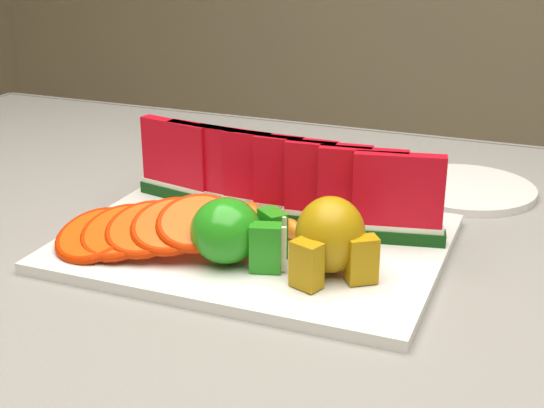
% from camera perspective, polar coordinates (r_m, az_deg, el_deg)
% --- Properties ---
extents(table, '(1.40, 0.90, 0.75)m').
position_cam_1_polar(table, '(0.87, -0.77, -9.70)').
color(table, '#53341C').
rests_on(table, ground).
extents(tablecloth, '(1.53, 1.03, 0.20)m').
position_cam_1_polar(tablecloth, '(0.84, -0.79, -6.04)').
color(tablecloth, gray).
rests_on(tablecloth, table).
extents(platter, '(0.40, 0.30, 0.01)m').
position_cam_1_polar(platter, '(0.83, -1.25, -2.92)').
color(platter, silver).
rests_on(platter, tablecloth).
extents(apple_cluster, '(0.11, 0.09, 0.07)m').
position_cam_1_polar(apple_cluster, '(0.75, -2.93, -2.14)').
color(apple_cluster, '#1C7A0E').
rests_on(apple_cluster, platter).
extents(pear_cluster, '(0.09, 0.09, 0.08)m').
position_cam_1_polar(pear_cluster, '(0.73, 4.45, -2.56)').
color(pear_cluster, '#B29422').
rests_on(pear_cluster, platter).
extents(side_plate, '(0.20, 0.20, 0.01)m').
position_cam_1_polar(side_plate, '(1.02, 14.34, 1.11)').
color(side_plate, silver).
rests_on(side_plate, tablecloth).
extents(fork, '(0.10, 0.19, 0.00)m').
position_cam_1_polar(fork, '(1.14, -7.19, 3.57)').
color(fork, silver).
rests_on(fork, tablecloth).
extents(watermelon_row, '(0.39, 0.07, 0.10)m').
position_cam_1_polar(watermelon_row, '(0.86, 0.53, 1.81)').
color(watermelon_row, '#0D3413').
rests_on(watermelon_row, platter).
extents(orange_fan_front, '(0.21, 0.14, 0.06)m').
position_cam_1_polar(orange_fan_front, '(0.79, -9.47, -1.85)').
color(orange_fan_front, '#EA6101').
rests_on(orange_fan_front, platter).
extents(orange_fan_back, '(0.28, 0.10, 0.04)m').
position_cam_1_polar(orange_fan_back, '(0.92, 0.24, 1.47)').
color(orange_fan_back, '#EA6101').
rests_on(orange_fan_back, platter).
extents(tangerine_segments, '(0.18, 0.07, 0.02)m').
position_cam_1_polar(tangerine_segments, '(0.84, -1.04, -1.21)').
color(tangerine_segments, orange).
rests_on(tangerine_segments, platter).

